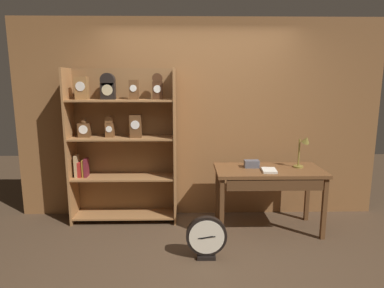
# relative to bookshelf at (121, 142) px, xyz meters

# --- Properties ---
(ground_plane) EXTENTS (10.00, 10.00, 0.00)m
(ground_plane) POSITION_rel_bookshelf_xyz_m (1.00, -1.17, -1.04)
(ground_plane) COLOR #4C3826
(back_wood_panel) EXTENTS (4.80, 0.05, 2.60)m
(back_wood_panel) POSITION_rel_bookshelf_xyz_m (1.00, 0.21, 0.26)
(back_wood_panel) COLOR brown
(back_wood_panel) RESTS_ON ground
(bookshelf) EXTENTS (1.34, 0.38, 1.96)m
(bookshelf) POSITION_rel_bookshelf_xyz_m (0.00, 0.00, 0.00)
(bookshelf) COLOR #9E6B3D
(bookshelf) RESTS_ON ground
(workbench) EXTENTS (1.28, 0.64, 0.77)m
(workbench) POSITION_rel_bookshelf_xyz_m (1.83, -0.38, -0.36)
(workbench) COLOR brown
(workbench) RESTS_ON ground
(desk_lamp) EXTENTS (0.18, 0.18, 0.40)m
(desk_lamp) POSITION_rel_bookshelf_xyz_m (2.24, -0.32, -0.03)
(desk_lamp) COLOR olive
(desk_lamp) RESTS_ON workbench
(toolbox_small) EXTENTS (0.18, 0.11, 0.09)m
(toolbox_small) POSITION_rel_bookshelf_xyz_m (1.63, -0.28, -0.23)
(toolbox_small) COLOR #595960
(toolbox_small) RESTS_ON workbench
(open_repair_manual) EXTENTS (0.18, 0.23, 0.02)m
(open_repair_manual) POSITION_rel_bookshelf_xyz_m (1.80, -0.47, -0.26)
(open_repair_manual) COLOR silver
(open_repair_manual) RESTS_ON workbench
(round_clock_large) EXTENTS (0.42, 0.11, 0.46)m
(round_clock_large) POSITION_rel_bookshelf_xyz_m (1.04, -1.04, -0.81)
(round_clock_large) COLOR black
(round_clock_large) RESTS_ON ground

